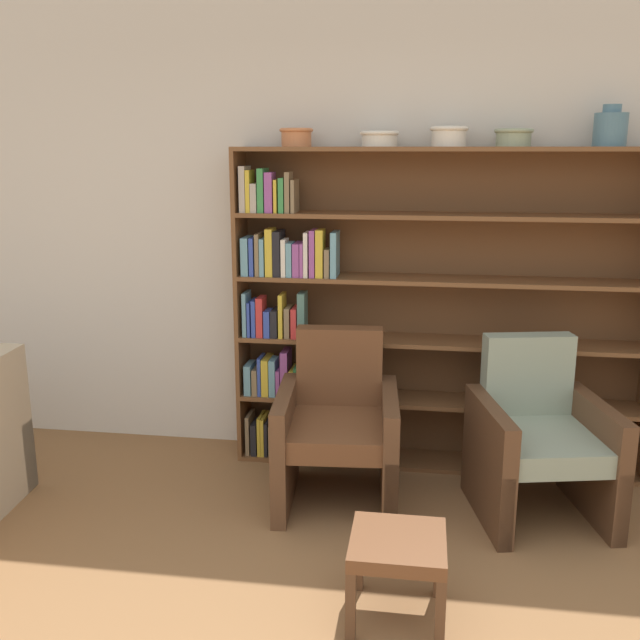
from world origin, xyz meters
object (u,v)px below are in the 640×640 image
at_px(armchair_leather, 337,429).
at_px(armchair_cushioned, 538,440).
at_px(bowl_olive, 296,136).
at_px(footstool, 398,552).
at_px(bookshelf, 402,311).
at_px(bowl_cream, 379,138).
at_px(bowl_terracotta, 449,135).
at_px(bowl_brass, 514,136).
at_px(vase_tall, 610,128).

xyz_separation_m(armchair_leather, armchair_cushioned, (1.06, -0.00, 0.00)).
distance_m(bowl_olive, footstool, 2.35).
height_order(bookshelf, bowl_cream, bowl_cream).
bearing_deg(bowl_terracotta, armchair_leather, -136.56).
xyz_separation_m(bookshelf, footstool, (0.05, -1.54, -0.65)).
distance_m(bowl_brass, footstool, 2.30).
xyz_separation_m(bowl_olive, vase_tall, (1.70, 0.00, 0.04)).
height_order(bowl_terracotta, armchair_cushioned, bowl_terracotta).
relative_size(bookshelf, bowl_terracotta, 11.32).
distance_m(bowl_olive, bowl_cream, 0.47).
xyz_separation_m(bowl_terracotta, vase_tall, (0.85, 0.00, 0.03)).
height_order(bowl_cream, armchair_cushioned, bowl_cream).
relative_size(bowl_brass, armchair_cushioned, 0.23).
bearing_deg(bookshelf, bowl_brass, -1.95).
xyz_separation_m(bowl_terracotta, footstool, (-0.18, -1.52, -1.66)).
relative_size(bowl_brass, footstool, 0.55).
relative_size(bookshelf, bowl_cream, 10.98).
bearing_deg(armchair_cushioned, bowl_brass, -84.82).
xyz_separation_m(bowl_terracotta, armchair_leather, (-0.55, -0.52, -1.55)).
distance_m(bowl_olive, armchair_cushioned, 2.13).
bearing_deg(vase_tall, bookshelf, 178.95).
bearing_deg(armchair_leather, bowl_terracotta, -141.02).
xyz_separation_m(bookshelf, armchair_leather, (-0.32, -0.54, -0.55)).
bearing_deg(bowl_cream, bookshelf, 7.31).
bearing_deg(bowl_brass, vase_tall, 0.00).
xyz_separation_m(bowl_olive, bowl_brass, (1.20, 0.00, -0.00)).
xyz_separation_m(bookshelf, armchair_cushioned, (0.74, -0.54, -0.55)).
relative_size(bowl_brass, armchair_leather, 0.23).
relative_size(bookshelf, bowl_olive, 12.51).
height_order(bowl_olive, vase_tall, vase_tall).
distance_m(bowl_cream, footstool, 2.25).
xyz_separation_m(bowl_cream, vase_tall, (1.23, 0.00, 0.05)).
distance_m(vase_tall, armchair_leather, 2.17).
bearing_deg(armchair_leather, armchair_cushioned, 175.48).
bearing_deg(footstool, bowl_terracotta, 83.39).
xyz_separation_m(bowl_olive, bowl_cream, (0.47, 0.00, -0.01)).
bearing_deg(vase_tall, bowl_terracotta, 180.00).
relative_size(bowl_cream, bowl_brass, 1.04).
bearing_deg(bowl_terracotta, bowl_brass, 0.00).
xyz_separation_m(bowl_olive, armchair_cushioned, (1.37, -0.52, -1.55)).
distance_m(bookshelf, armchair_cushioned, 1.07).
distance_m(bowl_terracotta, vase_tall, 0.85).
bearing_deg(bookshelf, armchair_cushioned, -36.01).
distance_m(bowl_cream, armchair_cushioned, 1.85).
bearing_deg(bowl_olive, armchair_cushioned, -20.80).
bearing_deg(bowl_cream, bowl_olive, -180.00).
xyz_separation_m(bowl_brass, armchair_cushioned, (0.16, -0.52, -1.55)).
bearing_deg(vase_tall, bowl_brass, 180.00).
height_order(bowl_olive, armchair_leather, bowl_olive).
distance_m(bowl_cream, vase_tall, 1.23).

